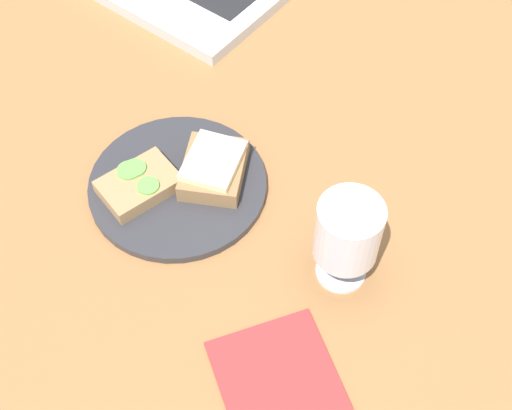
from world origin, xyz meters
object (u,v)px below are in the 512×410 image
(sandwich_with_cheese, at_px, (214,167))
(sandwich_with_cucumber, at_px, (139,184))
(plate, at_px, (178,185))
(wine_glass, at_px, (348,234))
(napkin, at_px, (278,381))

(sandwich_with_cheese, relative_size, sandwich_with_cucumber, 1.11)
(plate, distance_m, sandwich_with_cucumber, 0.05)
(sandwich_with_cucumber, xyz_separation_m, wine_glass, (0.27, 0.06, 0.06))
(plate, distance_m, napkin, 0.29)
(sandwich_with_cucumber, bearing_deg, sandwich_with_cheese, 51.35)
(sandwich_with_cucumber, bearing_deg, napkin, -17.74)
(sandwich_with_cheese, bearing_deg, sandwich_with_cucumber, -128.65)
(sandwich_with_cheese, height_order, wine_glass, wine_glass)
(wine_glass, relative_size, napkin, 0.92)
(sandwich_with_cucumber, height_order, napkin, sandwich_with_cucumber)
(sandwich_with_cheese, xyz_separation_m, sandwich_with_cucumber, (-0.06, -0.08, -0.01))
(plate, distance_m, wine_glass, 0.25)
(sandwich_with_cheese, height_order, napkin, sandwich_with_cheese)
(wine_glass, xyz_separation_m, napkin, (0.02, -0.16, -0.08))
(sandwich_with_cheese, xyz_separation_m, wine_glass, (0.21, -0.01, 0.05))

